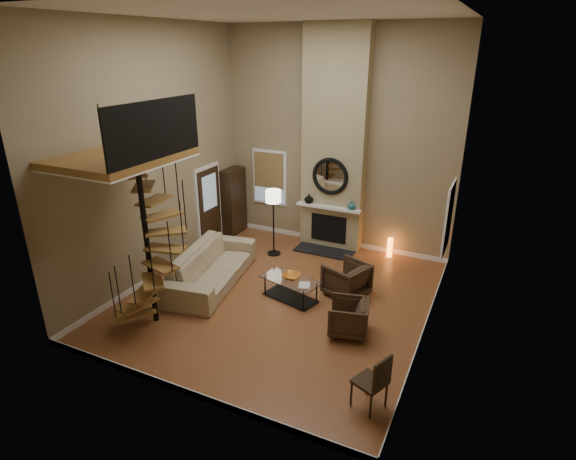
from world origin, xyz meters
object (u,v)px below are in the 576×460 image
at_px(side_chair, 375,380).
at_px(accent_lamp, 390,247).
at_px(armchair_near, 349,281).
at_px(armchair_far, 352,318).
at_px(sofa, 212,266).
at_px(hutch, 233,200).
at_px(coffee_table, 290,286).
at_px(floor_lamp, 273,201).

bearing_deg(side_chair, accent_lamp, 101.33).
bearing_deg(armchair_near, armchair_far, 42.29).
bearing_deg(sofa, accent_lamp, -57.29).
relative_size(armchair_far, side_chair, 0.77).
distance_m(armchair_near, armchair_far, 1.43).
distance_m(hutch, coffee_table, 4.11).
xyz_separation_m(armchair_near, side_chair, (1.38, -3.02, 0.17)).
distance_m(sofa, armchair_far, 3.52).
bearing_deg(coffee_table, floor_lamp, 125.78).
distance_m(accent_lamp, side_chair, 5.45).
distance_m(hutch, armchair_far, 5.75).
height_order(armchair_near, floor_lamp, floor_lamp).
bearing_deg(armchair_near, hutch, -94.93).
relative_size(sofa, accent_lamp, 5.76).
height_order(hutch, accent_lamp, hutch).
bearing_deg(accent_lamp, sofa, -137.09).
bearing_deg(sofa, armchair_far, -110.03).
relative_size(armchair_near, side_chair, 0.88).
relative_size(sofa, side_chair, 3.05).
bearing_deg(hutch, coffee_table, -41.76).
relative_size(coffee_table, floor_lamp, 0.80).
xyz_separation_m(armchair_near, accent_lamp, (0.31, 2.31, -0.10)).
xyz_separation_m(floor_lamp, side_chair, (3.78, -4.23, -0.89)).
height_order(armchair_near, side_chair, side_chair).
bearing_deg(side_chair, coffee_table, 135.81).
xyz_separation_m(hutch, armchair_far, (4.60, -3.40, -0.60)).
relative_size(armchair_near, floor_lamp, 0.48).
distance_m(armchair_far, coffee_table, 1.72).
distance_m(hutch, floor_lamp, 1.96).
xyz_separation_m(coffee_table, side_chair, (2.45, -2.38, 0.24)).
bearing_deg(side_chair, floor_lamp, 131.81).
height_order(coffee_table, accent_lamp, accent_lamp).
relative_size(hutch, coffee_table, 1.32).
height_order(hutch, side_chair, hutch).
distance_m(floor_lamp, side_chair, 5.74).
bearing_deg(coffee_table, armchair_near, 30.70).
height_order(armchair_far, accent_lamp, armchair_far).
xyz_separation_m(hutch, accent_lamp, (4.41, 0.25, -0.70)).
relative_size(coffee_table, side_chair, 1.46).
xyz_separation_m(armchair_far, coffee_table, (-1.57, 0.70, -0.07)).
distance_m(armchair_far, side_chair, 1.91).
xyz_separation_m(hutch, side_chair, (5.48, -5.08, -0.42)).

